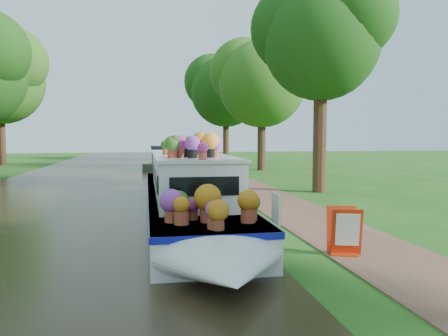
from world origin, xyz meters
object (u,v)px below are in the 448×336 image
at_px(pedestrian_pink, 205,154).
at_px(sandwich_board, 344,233).
at_px(plant_boat, 188,191).
at_px(second_boat, 171,163).

bearing_deg(pedestrian_pink, sandwich_board, -107.09).
bearing_deg(plant_boat, pedestrian_pink, 81.29).
height_order(plant_boat, sandwich_board, plant_boat).
bearing_deg(plant_boat, sandwich_board, -56.52).
height_order(second_boat, pedestrian_pink, pedestrian_pink).
xyz_separation_m(sandwich_board, pedestrian_pink, (0.92, 27.72, 0.46)).
bearing_deg(sandwich_board, second_boat, 112.87).
xyz_separation_m(plant_boat, second_boat, (0.50, 18.00, -0.35)).
distance_m(plant_boat, second_boat, 18.01).
xyz_separation_m(second_boat, sandwich_board, (2.20, -22.08, -0.04)).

